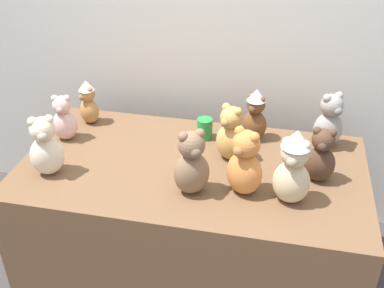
{
  "coord_description": "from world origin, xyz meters",
  "views": [
    {
      "loc": [
        0.39,
        -1.56,
        1.99
      ],
      "look_at": [
        0.0,
        0.25,
        0.84
      ],
      "focal_mm": 43.91,
      "sensor_mm": 36.0,
      "label": 1
    }
  ],
  "objects_px": {
    "teddy_bear_chestnut": "(255,115)",
    "teddy_bear_cream": "(46,147)",
    "teddy_bear_cocoa": "(321,156)",
    "party_cup_green": "(205,129)",
    "teddy_bear_sand": "(293,168)",
    "teddy_bear_caramel": "(88,102)",
    "teddy_bear_ginger": "(245,164)",
    "teddy_bear_blush": "(64,119)",
    "teddy_bear_honey": "(231,134)",
    "teddy_bear_ash": "(329,122)",
    "teddy_bear_mocha": "(192,164)",
    "display_table": "(192,223)"
  },
  "relations": [
    {
      "from": "teddy_bear_chestnut",
      "to": "teddy_bear_cream",
      "type": "bearing_deg",
      "value": -129.79
    },
    {
      "from": "teddy_bear_cocoa",
      "to": "party_cup_green",
      "type": "relative_size",
      "value": 2.45
    },
    {
      "from": "teddy_bear_chestnut",
      "to": "teddy_bear_sand",
      "type": "xyz_separation_m",
      "value": [
        0.2,
        -0.49,
        0.03
      ]
    },
    {
      "from": "teddy_bear_caramel",
      "to": "teddy_bear_ginger",
      "type": "relative_size",
      "value": 0.79
    },
    {
      "from": "teddy_bear_blush",
      "to": "teddy_bear_chestnut",
      "type": "bearing_deg",
      "value": -1.1
    },
    {
      "from": "teddy_bear_cream",
      "to": "teddy_bear_ginger",
      "type": "distance_m",
      "value": 0.9
    },
    {
      "from": "teddy_bear_blush",
      "to": "teddy_bear_honey",
      "type": "height_order",
      "value": "teddy_bear_honey"
    },
    {
      "from": "teddy_bear_ash",
      "to": "party_cup_green",
      "type": "height_order",
      "value": "teddy_bear_ash"
    },
    {
      "from": "teddy_bear_sand",
      "to": "teddy_bear_ginger",
      "type": "bearing_deg",
      "value": -175.96
    },
    {
      "from": "teddy_bear_cream",
      "to": "teddy_bear_sand",
      "type": "bearing_deg",
      "value": -27.04
    },
    {
      "from": "teddy_bear_honey",
      "to": "teddy_bear_mocha",
      "type": "relative_size",
      "value": 0.93
    },
    {
      "from": "teddy_bear_honey",
      "to": "teddy_bear_ginger",
      "type": "bearing_deg",
      "value": -38.63
    },
    {
      "from": "teddy_bear_mocha",
      "to": "teddy_bear_cocoa",
      "type": "bearing_deg",
      "value": -11.18
    },
    {
      "from": "display_table",
      "to": "teddy_bear_caramel",
      "type": "distance_m",
      "value": 0.85
    },
    {
      "from": "teddy_bear_ash",
      "to": "teddy_bear_ginger",
      "type": "bearing_deg",
      "value": -162.23
    },
    {
      "from": "teddy_bear_ginger",
      "to": "party_cup_green",
      "type": "xyz_separation_m",
      "value": [
        -0.25,
        0.42,
        -0.09
      ]
    },
    {
      "from": "teddy_bear_mocha",
      "to": "display_table",
      "type": "bearing_deg",
      "value": 69.6
    },
    {
      "from": "display_table",
      "to": "teddy_bear_ash",
      "type": "bearing_deg",
      "value": 26.75
    },
    {
      "from": "teddy_bear_caramel",
      "to": "teddy_bear_sand",
      "type": "bearing_deg",
      "value": 8.85
    },
    {
      "from": "teddy_bear_mocha",
      "to": "party_cup_green",
      "type": "distance_m",
      "value": 0.47
    },
    {
      "from": "teddy_bear_mocha",
      "to": "teddy_bear_ash",
      "type": "bearing_deg",
      "value": 9.25
    },
    {
      "from": "teddy_bear_cocoa",
      "to": "teddy_bear_chestnut",
      "type": "bearing_deg",
      "value": 141.71
    },
    {
      "from": "teddy_bear_cream",
      "to": "teddy_bear_sand",
      "type": "relative_size",
      "value": 0.86
    },
    {
      "from": "display_table",
      "to": "teddy_bear_cream",
      "type": "relative_size",
      "value": 5.51
    },
    {
      "from": "teddy_bear_chestnut",
      "to": "teddy_bear_mocha",
      "type": "height_order",
      "value": "teddy_bear_mocha"
    },
    {
      "from": "display_table",
      "to": "teddy_bear_blush",
      "type": "bearing_deg",
      "value": 171.07
    },
    {
      "from": "teddy_bear_chestnut",
      "to": "teddy_bear_mocha",
      "type": "distance_m",
      "value": 0.56
    },
    {
      "from": "display_table",
      "to": "teddy_bear_mocha",
      "type": "bearing_deg",
      "value": -78.45
    },
    {
      "from": "display_table",
      "to": "teddy_bear_ash",
      "type": "distance_m",
      "value": 0.86
    },
    {
      "from": "teddy_bear_ash",
      "to": "teddy_bear_caramel",
      "type": "relative_size",
      "value": 1.18
    },
    {
      "from": "display_table",
      "to": "teddy_bear_cream",
      "type": "height_order",
      "value": "teddy_bear_cream"
    },
    {
      "from": "teddy_bear_mocha",
      "to": "teddy_bear_cream",
      "type": "bearing_deg",
      "value": 147.96
    },
    {
      "from": "teddy_bear_chestnut",
      "to": "teddy_bear_mocha",
      "type": "relative_size",
      "value": 0.91
    },
    {
      "from": "teddy_bear_ginger",
      "to": "party_cup_green",
      "type": "distance_m",
      "value": 0.5
    },
    {
      "from": "display_table",
      "to": "teddy_bear_sand",
      "type": "xyz_separation_m",
      "value": [
        0.46,
        -0.17,
        0.53
      ]
    },
    {
      "from": "display_table",
      "to": "teddy_bear_ginger",
      "type": "bearing_deg",
      "value": -30.38
    },
    {
      "from": "teddy_bear_blush",
      "to": "teddy_bear_caramel",
      "type": "distance_m",
      "value": 0.2
    },
    {
      "from": "teddy_bear_mocha",
      "to": "teddy_bear_caramel",
      "type": "distance_m",
      "value": 0.84
    },
    {
      "from": "teddy_bear_honey",
      "to": "teddy_bear_ginger",
      "type": "relative_size",
      "value": 0.91
    },
    {
      "from": "teddy_bear_sand",
      "to": "teddy_bear_blush",
      "type": "bearing_deg",
      "value": 176.3
    },
    {
      "from": "teddy_bear_mocha",
      "to": "teddy_bear_caramel",
      "type": "relative_size",
      "value": 1.23
    },
    {
      "from": "party_cup_green",
      "to": "teddy_bear_mocha",
      "type": "bearing_deg",
      "value": -86.41
    },
    {
      "from": "teddy_bear_honey",
      "to": "teddy_bear_mocha",
      "type": "xyz_separation_m",
      "value": [
        -0.13,
        -0.3,
        0.01
      ]
    },
    {
      "from": "teddy_bear_honey",
      "to": "teddy_bear_blush",
      "type": "bearing_deg",
      "value": -149.48
    },
    {
      "from": "party_cup_green",
      "to": "teddy_bear_sand",
      "type": "bearing_deg",
      "value": -44.37
    },
    {
      "from": "teddy_bear_honey",
      "to": "teddy_bear_cocoa",
      "type": "distance_m",
      "value": 0.43
    },
    {
      "from": "teddy_bear_mocha",
      "to": "teddy_bear_ginger",
      "type": "height_order",
      "value": "teddy_bear_ginger"
    },
    {
      "from": "teddy_bear_chestnut",
      "to": "teddy_bear_caramel",
      "type": "distance_m",
      "value": 0.9
    },
    {
      "from": "teddy_bear_caramel",
      "to": "teddy_bear_cocoa",
      "type": "bearing_deg",
      "value": 18.74
    },
    {
      "from": "teddy_bear_ash",
      "to": "display_table",
      "type": "bearing_deg",
      "value": 172.39
    }
  ]
}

